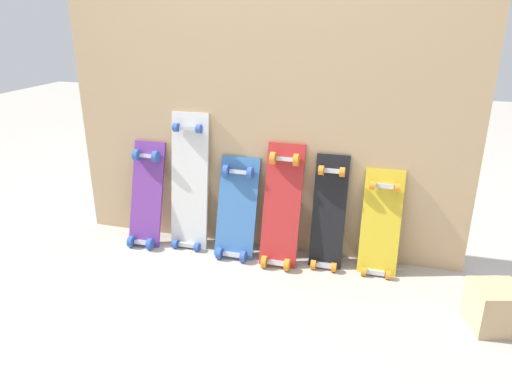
# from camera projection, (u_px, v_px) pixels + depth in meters

# --- Properties ---
(ground_plane) EXTENTS (12.00, 12.00, 0.00)m
(ground_plane) POSITION_uv_depth(u_px,v_px,m) (259.00, 249.00, 2.94)
(ground_plane) COLOR #B2AAA0
(plywood_wall_panel) EXTENTS (2.37, 0.04, 1.85)m
(plywood_wall_panel) POSITION_uv_depth(u_px,v_px,m) (263.00, 98.00, 2.67)
(plywood_wall_panel) COLOR tan
(plywood_wall_panel) RESTS_ON ground
(skateboard_purple) EXTENTS (0.21, 0.27, 0.69)m
(skateboard_purple) POSITION_uv_depth(u_px,v_px,m) (146.00, 199.00, 2.95)
(skateboard_purple) COLOR #6B338C
(skateboard_purple) RESTS_ON ground
(skateboard_white) EXTENTS (0.24, 0.20, 0.90)m
(skateboard_white) POSITION_uv_depth(u_px,v_px,m) (189.00, 187.00, 2.89)
(skateboard_white) COLOR silver
(skateboard_white) RESTS_ON ground
(skateboard_blue) EXTENTS (0.24, 0.26, 0.65)m
(skateboard_blue) POSITION_uv_depth(u_px,v_px,m) (236.00, 213.00, 2.82)
(skateboard_blue) COLOR #386BAD
(skateboard_blue) RESTS_ON ground
(skateboard_red) EXTENTS (0.22, 0.29, 0.75)m
(skateboard_red) POSITION_uv_depth(u_px,v_px,m) (281.00, 211.00, 2.72)
(skateboard_red) COLOR #B22626
(skateboard_red) RESTS_ON ground
(skateboard_black) EXTENTS (0.19, 0.22, 0.71)m
(skateboard_black) POSITION_uv_depth(u_px,v_px,m) (328.00, 218.00, 2.69)
(skateboard_black) COLOR black
(skateboard_black) RESTS_ON ground
(skateboard_yellow) EXTENTS (0.21, 0.21, 0.65)m
(skateboard_yellow) POSITION_uv_depth(u_px,v_px,m) (380.00, 229.00, 2.63)
(skateboard_yellow) COLOR gold
(skateboard_yellow) RESTS_ON ground
(wooden_crate) EXTENTS (0.26, 0.26, 0.21)m
(wooden_crate) POSITION_uv_depth(u_px,v_px,m) (494.00, 307.00, 2.19)
(wooden_crate) COLOR tan
(wooden_crate) RESTS_ON ground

